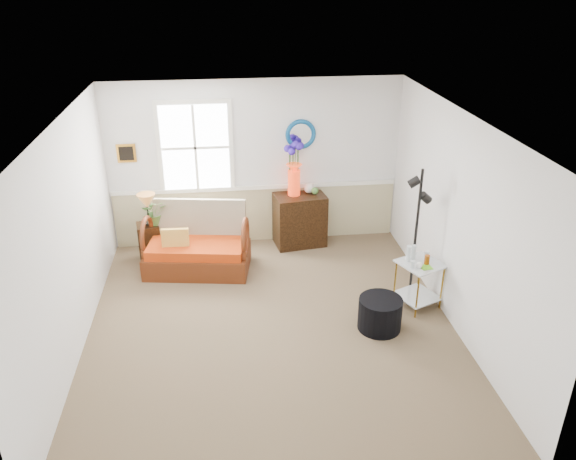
{
  "coord_description": "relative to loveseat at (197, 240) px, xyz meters",
  "views": [
    {
      "loc": [
        -0.5,
        -5.78,
        4.1
      ],
      "look_at": [
        0.23,
        0.19,
        1.24
      ],
      "focal_mm": 35.0,
      "sensor_mm": 36.0,
      "label": 1
    }
  ],
  "objects": [
    {
      "name": "cabinet",
      "position": [
        1.6,
        0.66,
        -0.07
      ],
      "size": [
        0.84,
        0.61,
        0.84
      ],
      "primitive_type": null,
      "rotation": [
        0.0,
        0.0,
        0.14
      ],
      "color": "#371F0E",
      "rests_on": "floor"
    },
    {
      "name": "side_table",
      "position": [
        2.89,
        -1.33,
        -0.17
      ],
      "size": [
        0.66,
        0.66,
        0.63
      ],
      "primitive_type": null,
      "rotation": [
        0.0,
        0.0,
        0.42
      ],
      "color": "#A87F20",
      "rests_on": "floor"
    },
    {
      "name": "lamp_stand",
      "position": [
        -0.73,
        0.42,
        -0.2
      ],
      "size": [
        0.37,
        0.37,
        0.58
      ],
      "primitive_type": null,
      "rotation": [
        0.0,
        0.0,
        0.16
      ],
      "color": "#371F0E",
      "rests_on": "floor"
    },
    {
      "name": "floor",
      "position": [
        0.94,
        -1.6,
        -0.48
      ],
      "size": [
        4.5,
        5.0,
        0.01
      ],
      "primitive_type": "cube",
      "color": "brown",
      "rests_on": "ground"
    },
    {
      "name": "picture",
      "position": [
        -0.98,
        0.88,
        1.07
      ],
      "size": [
        0.28,
        0.03,
        0.28
      ],
      "primitive_type": "cube",
      "color": "orange",
      "rests_on": "walls"
    },
    {
      "name": "ottoman",
      "position": [
        2.26,
        -1.78,
        -0.28
      ],
      "size": [
        0.59,
        0.59,
        0.41
      ],
      "primitive_type": "cylinder",
      "rotation": [
        0.0,
        0.0,
        -0.1
      ],
      "color": "black",
      "rests_on": "floor"
    },
    {
      "name": "walls",
      "position": [
        0.94,
        -1.6,
        0.82
      ],
      "size": [
        4.51,
        5.01,
        2.6
      ],
      "color": "white",
      "rests_on": "floor"
    },
    {
      "name": "loveseat",
      "position": [
        0.0,
        0.0,
        0.0
      ],
      "size": [
        1.6,
        1.06,
        0.97
      ],
      "primitive_type": null,
      "rotation": [
        0.0,
        0.0,
        -0.16
      ],
      "color": "#592408",
      "rests_on": "floor"
    },
    {
      "name": "wainscot",
      "position": [
        0.94,
        0.88,
        -0.03
      ],
      "size": [
        4.46,
        0.02,
        0.9
      ],
      "primitive_type": "cube",
      "color": "tan",
      "rests_on": "walls"
    },
    {
      "name": "ceiling",
      "position": [
        0.94,
        -1.6,
        2.12
      ],
      "size": [
        4.5,
        5.0,
        0.01
      ],
      "primitive_type": "cube",
      "color": "white",
      "rests_on": "walls"
    },
    {
      "name": "floor_lamp",
      "position": [
        2.89,
        -1.05,
        0.42
      ],
      "size": [
        0.3,
        0.3,
        1.81
      ],
      "primitive_type": null,
      "rotation": [
        0.0,
        0.0,
        -0.17
      ],
      "color": "black",
      "rests_on": "floor"
    },
    {
      "name": "throw_pillow",
      "position": [
        -0.3,
        -0.08,
        0.02
      ],
      "size": [
        0.39,
        0.11,
        0.38
      ],
      "primitive_type": null,
      "rotation": [
        0.0,
        0.0,
        -0.03
      ],
      "color": "#C86816",
      "rests_on": "loveseat"
    },
    {
      "name": "table_lamp",
      "position": [
        -0.7,
        0.41,
        0.34
      ],
      "size": [
        0.32,
        0.32,
        0.49
      ],
      "primitive_type": null,
      "rotation": [
        0.0,
        0.0,
        0.22
      ],
      "color": "#AB692E",
      "rests_on": "lamp_stand"
    },
    {
      "name": "window",
      "position": [
        0.04,
        0.87,
        1.12
      ],
      "size": [
        1.14,
        0.06,
        1.44
      ],
      "primitive_type": null,
      "color": "white",
      "rests_on": "walls"
    },
    {
      "name": "chair_rail",
      "position": [
        0.94,
        0.87,
        0.44
      ],
      "size": [
        4.46,
        0.04,
        0.06
      ],
      "primitive_type": "cube",
      "color": "white",
      "rests_on": "walls"
    },
    {
      "name": "potted_plant",
      "position": [
        -0.6,
        0.42,
        0.24
      ],
      "size": [
        0.36,
        0.4,
        0.31
      ],
      "primitive_type": "imported",
      "rotation": [
        0.0,
        0.0,
        -0.02
      ],
      "color": "#497C36",
      "rests_on": "lamp_stand"
    },
    {
      "name": "tabletop_items",
      "position": [
        2.86,
        -1.34,
        0.26
      ],
      "size": [
        0.39,
        0.39,
        0.21
      ],
      "primitive_type": null,
      "rotation": [
        0.0,
        0.0,
        0.11
      ],
      "color": "silver",
      "rests_on": "side_table"
    },
    {
      "name": "mirror",
      "position": [
        1.64,
        0.88,
        1.27
      ],
      "size": [
        0.47,
        0.07,
        0.47
      ],
      "primitive_type": "torus",
      "rotation": [
        1.57,
        0.0,
        0.0
      ],
      "color": "#176299",
      "rests_on": "walls"
    },
    {
      "name": "flower_vase",
      "position": [
        1.51,
        0.69,
        0.77
      ],
      "size": [
        0.27,
        0.27,
        0.84
      ],
      "primitive_type": null,
      "rotation": [
        0.0,
        0.0,
        -0.09
      ],
      "color": "red",
      "rests_on": "cabinet"
    }
  ]
}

